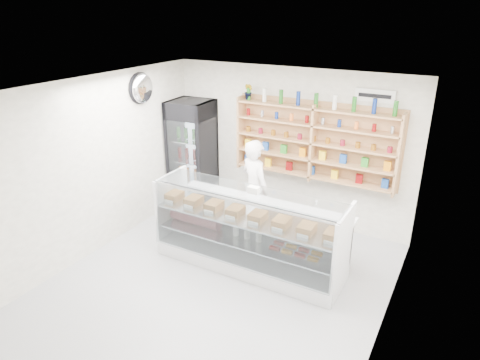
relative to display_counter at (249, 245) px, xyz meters
The scene contains 8 objects.
room 1.26m from the display_counter, 102.65° to the right, with size 5.00×5.00×5.00m.
display_counter is the anchor object (origin of this frame).
shop_worker 1.14m from the display_counter, 112.85° to the left, with size 0.63×0.41×1.71m, color white.
drinks_cooler 2.55m from the display_counter, 144.99° to the left, with size 0.81×0.79×2.11m.
wall_shelving 2.10m from the display_counter, 78.18° to the left, with size 2.84×0.28×1.33m.
potted_plant 2.74m from the display_counter, 118.72° to the left, with size 0.16×0.13×0.29m, color #1E6626.
security_mirror 3.17m from the display_counter, 167.61° to the left, with size 0.15×0.50×0.50m, color silver.
wall_sign 3.02m from the display_counter, 55.03° to the left, with size 0.62×0.03×0.20m, color white.
Camera 1 is at (2.79, -4.34, 3.74)m, focal length 32.00 mm.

